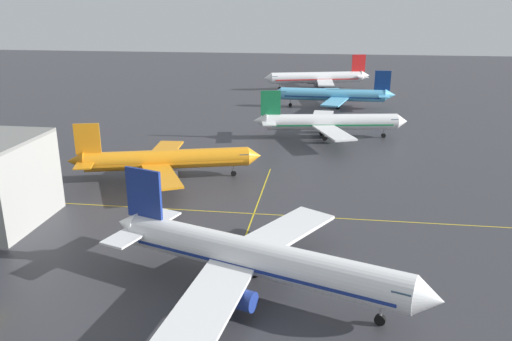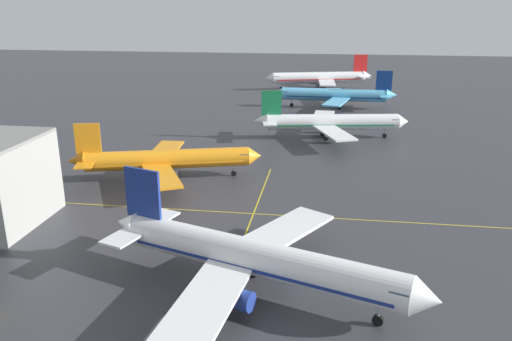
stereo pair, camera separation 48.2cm
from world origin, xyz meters
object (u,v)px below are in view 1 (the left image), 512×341
airliner_second_row (165,160)px  airliner_far_right_stand (318,78)px  airliner_third_row (330,122)px  airliner_far_left_stand (334,95)px  airliner_front_gate (256,258)px

airliner_second_row → airliner_far_right_stand: 111.31m
airliner_third_row → airliner_far_left_stand: 38.14m
airliner_front_gate → airliner_second_row: size_ratio=1.11×
airliner_front_gate → airliner_second_row: 42.09m
airliner_second_row → airliner_third_row: airliner_third_row is taller
airliner_front_gate → airliner_far_left_stand: airliner_front_gate is taller
airliner_far_right_stand → airliner_second_row: bearing=-102.9°
airliner_far_left_stand → airliner_far_right_stand: (-5.79, 35.76, 0.33)m
airliner_front_gate → airliner_second_row: bearing=121.1°
airliner_front_gate → airliner_far_right_stand: 144.55m
airliner_second_row → airliner_far_left_stand: size_ratio=0.92×
airliner_third_row → airliner_far_right_stand: (-4.63, 73.88, 0.38)m
airliner_front_gate → airliner_far_left_stand: size_ratio=1.02×
airliner_front_gate → airliner_far_left_stand: bearing=85.3°
airliner_front_gate → airliner_far_right_stand: bearing=88.7°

